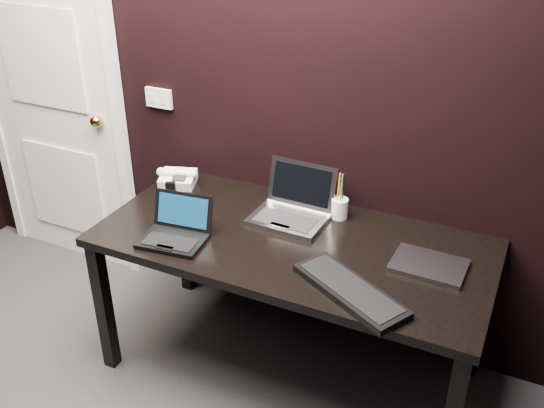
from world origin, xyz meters
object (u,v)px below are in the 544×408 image
at_px(closed_laptop, 429,265).
at_px(pen_cup, 340,207).
at_px(ext_keyboard, 350,290).
at_px(mobile_phone, 171,194).
at_px(desk_phone, 178,178).
at_px(door, 51,93).
at_px(silver_laptop, 292,210).
at_px(desk, 292,254).
at_px(netbook, 175,232).

xyz_separation_m(closed_laptop, pen_cup, (-0.46, 0.23, 0.04)).
height_order(ext_keyboard, pen_cup, pen_cup).
bearing_deg(mobile_phone, desk_phone, 112.31).
distance_m(door, closed_laptop, 2.27).
bearing_deg(ext_keyboard, silver_laptop, 135.15).
relative_size(desk, ext_keyboard, 3.35).
bearing_deg(netbook, door, 153.74).
bearing_deg(desk_phone, mobile_phone, -67.69).
bearing_deg(ext_keyboard, netbook, 176.99).
relative_size(netbook, pen_cup, 1.35).
relative_size(door, mobile_phone, 21.80).
distance_m(door, desk, 1.73).
distance_m(desk, silver_laptop, 0.22).
height_order(ext_keyboard, mobile_phone, mobile_phone).
height_order(door, desk, door).
bearing_deg(netbook, desk, 25.40).
distance_m(door, desk_phone, 0.97).
bearing_deg(silver_laptop, desk, -65.68).
relative_size(mobile_phone, pen_cup, 0.44).
distance_m(silver_laptop, pen_cup, 0.22).
relative_size(desk, desk_phone, 7.88).
xyz_separation_m(closed_laptop, desk_phone, (-1.31, 0.18, 0.03)).
bearing_deg(mobile_phone, closed_laptop, -1.19).
bearing_deg(desk, door, 167.18).
relative_size(silver_laptop, pen_cup, 1.52).
xyz_separation_m(ext_keyboard, mobile_phone, (-1.02, 0.32, 0.02)).
bearing_deg(desk, ext_keyboard, -36.21).
bearing_deg(pen_cup, mobile_phone, -165.70).
height_order(closed_laptop, mobile_phone, mobile_phone).
bearing_deg(desk, silver_laptop, 114.32).
height_order(door, closed_laptop, door).
height_order(door, mobile_phone, door).
distance_m(netbook, closed_laptop, 1.06).
xyz_separation_m(desk, netbook, (-0.45, -0.22, 0.11)).
height_order(desk_phone, mobile_phone, mobile_phone).
bearing_deg(netbook, mobile_phone, 126.91).
bearing_deg(netbook, closed_laptop, 13.89).
bearing_deg(silver_laptop, door, 172.49).
height_order(closed_laptop, pen_cup, pen_cup).
bearing_deg(desk_phone, netbook, -57.87).
bearing_deg(netbook, desk_phone, 122.13).
relative_size(ext_keyboard, closed_laptop, 1.72).
bearing_deg(desk_phone, silver_laptop, -5.02).
relative_size(desk_phone, mobile_phone, 2.20).
distance_m(netbook, mobile_phone, 0.35).
bearing_deg(pen_cup, netbook, -139.93).
relative_size(closed_laptop, desk_phone, 1.37).
bearing_deg(desk_phone, pen_cup, 2.75).
height_order(door, ext_keyboard, door).
bearing_deg(mobile_phone, netbook, -53.09).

